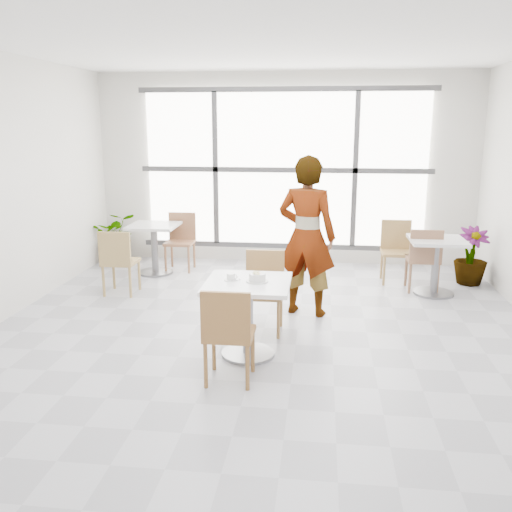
# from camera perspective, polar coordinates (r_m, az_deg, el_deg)

# --- Properties ---
(floor) EXTENTS (7.00, 7.00, 0.00)m
(floor) POSITION_cam_1_polar(r_m,az_deg,el_deg) (5.73, 0.37, -9.06)
(floor) COLOR #9E9EA5
(floor) RESTS_ON ground
(ceiling) EXTENTS (7.00, 7.00, 0.00)m
(ceiling) POSITION_cam_1_polar(r_m,az_deg,el_deg) (5.34, 0.42, 22.15)
(ceiling) COLOR white
(ceiling) RESTS_ON ground
(wall_back) EXTENTS (6.00, 0.00, 6.00)m
(wall_back) POSITION_cam_1_polar(r_m,az_deg,el_deg) (8.80, 3.01, 8.99)
(wall_back) COLOR silver
(wall_back) RESTS_ON ground
(wall_front) EXTENTS (6.00, 0.00, 6.00)m
(wall_front) POSITION_cam_1_polar(r_m,az_deg,el_deg) (1.98, -11.30, -7.63)
(wall_front) COLOR silver
(wall_front) RESTS_ON ground
(window) EXTENTS (4.60, 0.07, 2.52)m
(window) POSITION_cam_1_polar(r_m,az_deg,el_deg) (8.73, 2.98, 8.96)
(window) COLOR white
(window) RESTS_ON ground
(main_table) EXTENTS (0.80, 0.80, 0.75)m
(main_table) POSITION_cam_1_polar(r_m,az_deg,el_deg) (5.26, -0.84, -5.05)
(main_table) COLOR white
(main_table) RESTS_ON ground
(chair_near) EXTENTS (0.42, 0.42, 0.87)m
(chair_near) POSITION_cam_1_polar(r_m,az_deg,el_deg) (4.70, -2.94, -7.68)
(chair_near) COLOR olive
(chair_near) RESTS_ON ground
(chair_far) EXTENTS (0.42, 0.42, 0.87)m
(chair_far) POSITION_cam_1_polar(r_m,az_deg,el_deg) (5.94, 0.84, -3.08)
(chair_far) COLOR #9E723F
(chair_far) RESTS_ON ground
(oatmeal_bowl) EXTENTS (0.21, 0.21, 0.10)m
(oatmeal_bowl) POSITION_cam_1_polar(r_m,az_deg,el_deg) (5.18, 0.13, -2.23)
(oatmeal_bowl) COLOR silver
(oatmeal_bowl) RESTS_ON main_table
(coffee_cup) EXTENTS (0.16, 0.13, 0.07)m
(coffee_cup) POSITION_cam_1_polar(r_m,az_deg,el_deg) (5.24, -2.61, -2.22)
(coffee_cup) COLOR silver
(coffee_cup) RESTS_ON main_table
(person) EXTENTS (0.77, 0.60, 1.87)m
(person) POSITION_cam_1_polar(r_m,az_deg,el_deg) (6.36, 5.31, 2.03)
(person) COLOR black
(person) RESTS_ON ground
(bg_table_left) EXTENTS (0.70, 0.70, 0.75)m
(bg_table_left) POSITION_cam_1_polar(r_m,az_deg,el_deg) (8.33, -10.55, 1.47)
(bg_table_left) COLOR silver
(bg_table_left) RESTS_ON ground
(bg_table_right) EXTENTS (0.70, 0.70, 0.75)m
(bg_table_right) POSITION_cam_1_polar(r_m,az_deg,el_deg) (7.55, 18.24, -0.25)
(bg_table_right) COLOR silver
(bg_table_right) RESTS_ON ground
(bg_chair_left_near) EXTENTS (0.42, 0.42, 0.87)m
(bg_chair_left_near) POSITION_cam_1_polar(r_m,az_deg,el_deg) (7.35, -14.17, -0.23)
(bg_chair_left_near) COLOR #A0814B
(bg_chair_left_near) RESTS_ON ground
(bg_chair_left_far) EXTENTS (0.42, 0.42, 0.87)m
(bg_chair_left_far) POSITION_cam_1_polar(r_m,az_deg,el_deg) (8.53, -7.84, 1.95)
(bg_chair_left_far) COLOR #976443
(bg_chair_left_far) RESTS_ON ground
(bg_chair_right_near) EXTENTS (0.42, 0.42, 0.87)m
(bg_chair_right_near) POSITION_cam_1_polar(r_m,az_deg,el_deg) (7.60, 17.11, 0.03)
(bg_chair_right_near) COLOR #8A5F45
(bg_chair_right_near) RESTS_ON ground
(bg_chair_right_far) EXTENTS (0.42, 0.42, 0.87)m
(bg_chair_right_far) POSITION_cam_1_polar(r_m,az_deg,el_deg) (8.04, 14.40, 0.94)
(bg_chair_right_far) COLOR #9F7B46
(bg_chair_right_far) RESTS_ON ground
(plant_left) EXTENTS (0.88, 0.81, 0.82)m
(plant_left) POSITION_cam_1_polar(r_m,az_deg,el_deg) (9.22, -14.23, 1.97)
(plant_left) COLOR #407D3D
(plant_left) RESTS_ON ground
(plant_right) EXTENTS (0.46, 0.46, 0.81)m
(plant_right) POSITION_cam_1_polar(r_m,az_deg,el_deg) (8.23, 21.50, 0.02)
(plant_right) COLOR #61844A
(plant_right) RESTS_ON ground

